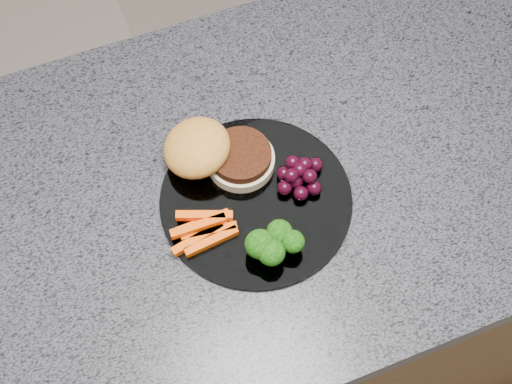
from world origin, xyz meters
The scene contains 7 objects.
island_cabinet centered at (0.00, 0.00, 0.43)m, with size 1.20×0.60×0.86m, color #51361B.
countertop centered at (0.00, 0.00, 0.88)m, with size 1.20×0.60×0.04m, color #494A53.
plate centered at (-0.02, -0.03, 0.90)m, with size 0.26×0.26×0.01m, color white.
burger centered at (-0.05, 0.04, 0.93)m, with size 0.17×0.14×0.05m.
carrot_sticks centered at (-0.10, -0.05, 0.91)m, with size 0.09×0.06×0.02m.
broccoli centered at (-0.03, -0.11, 0.93)m, with size 0.08×0.06×0.05m.
grape_bunch centered at (0.05, -0.03, 0.92)m, with size 0.07×0.06×0.04m.
Camera 1 is at (-0.18, -0.44, 1.76)m, focal length 50.00 mm.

